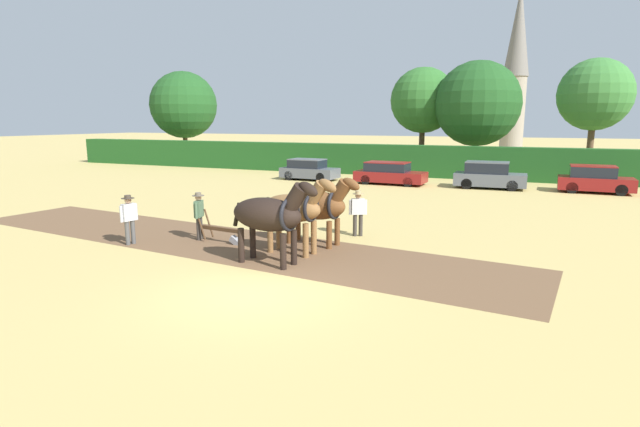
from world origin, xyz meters
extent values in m
plane|color=tan|center=(0.00, 0.00, 0.00)|extent=(240.00, 240.00, 0.00)
cube|color=brown|center=(-3.99, 3.81, 0.00)|extent=(21.41, 6.09, 0.01)
cube|color=#1E511E|center=(0.00, 26.16, 1.12)|extent=(68.17, 1.25, 2.25)
cylinder|color=brown|center=(-25.88, 30.05, 1.86)|extent=(0.44, 0.44, 3.72)
sphere|color=#1E4C1E|center=(-25.88, 30.05, 5.47)|extent=(6.36, 6.36, 6.36)
cylinder|color=#423323|center=(-2.85, 30.72, 2.08)|extent=(0.44, 0.44, 4.16)
sphere|color=#2D6628|center=(-2.85, 30.72, 5.57)|extent=(5.16, 5.16, 5.16)
cylinder|color=brown|center=(1.44, 29.63, 1.75)|extent=(0.44, 0.44, 3.50)
sphere|color=#1E4C1E|center=(1.44, 29.63, 5.22)|extent=(6.28, 6.28, 6.28)
cylinder|color=brown|center=(9.14, 30.23, 2.20)|extent=(0.44, 0.44, 4.40)
sphere|color=#387533|center=(9.14, 30.23, 5.76)|extent=(4.93, 4.93, 4.93)
cylinder|color=gray|center=(2.19, 65.20, 4.93)|extent=(3.07, 3.07, 9.87)
cone|color=slate|center=(2.19, 65.20, 15.90)|extent=(3.38, 3.38, 12.06)
ellipsoid|color=black|center=(-0.97, 2.21, 1.42)|extent=(2.29, 1.21, 0.94)
cylinder|color=black|center=(-0.23, 2.41, 0.50)|extent=(0.18, 0.18, 1.00)
cylinder|color=black|center=(-0.28, 1.87, 0.50)|extent=(0.18, 0.18, 1.00)
cylinder|color=black|center=(-1.65, 2.56, 0.50)|extent=(0.18, 0.18, 1.00)
cylinder|color=black|center=(-1.71, 2.01, 0.50)|extent=(0.18, 0.18, 1.00)
cylinder|color=black|center=(-0.04, 2.12, 1.92)|extent=(0.87, 0.53, 0.92)
ellipsoid|color=black|center=(0.38, 2.08, 2.22)|extent=(0.70, 0.33, 0.54)
cube|color=black|center=(0.15, 2.10, 2.12)|extent=(0.43, 0.12, 0.56)
cylinder|color=black|center=(-2.01, 2.32, 1.32)|extent=(0.31, 0.15, 0.71)
torus|color=black|center=(-0.20, 2.14, 1.49)|extent=(0.20, 0.96, 0.95)
ellipsoid|color=brown|center=(-0.84, 3.49, 1.40)|extent=(2.03, 1.06, 0.83)
cylinder|color=brown|center=(-0.18, 3.67, 0.52)|extent=(0.18, 0.18, 1.03)
cylinder|color=brown|center=(-0.23, 3.19, 0.52)|extent=(0.18, 0.18, 1.03)
cylinder|color=brown|center=(-1.45, 3.80, 0.52)|extent=(0.18, 0.18, 1.03)
cylinder|color=brown|center=(-1.49, 3.32, 0.52)|extent=(0.18, 0.18, 1.03)
cylinder|color=brown|center=(-0.01, 3.41, 1.87)|extent=(0.80, 0.47, 0.86)
ellipsoid|color=brown|center=(0.39, 3.37, 2.16)|extent=(0.70, 0.33, 0.54)
cube|color=black|center=(0.17, 3.39, 2.05)|extent=(0.41, 0.12, 0.54)
cylinder|color=black|center=(-1.76, 3.59, 1.31)|extent=(0.31, 0.15, 0.71)
torus|color=black|center=(-0.16, 3.43, 1.47)|extent=(0.19, 0.86, 0.85)
ellipsoid|color=brown|center=(-0.71, 4.78, 1.31)|extent=(2.39, 1.23, 0.95)
cylinder|color=brown|center=(0.06, 4.98, 0.44)|extent=(0.18, 0.18, 0.89)
cylinder|color=brown|center=(0.01, 4.43, 0.44)|extent=(0.18, 0.18, 0.89)
cylinder|color=brown|center=(-1.43, 5.12, 0.44)|extent=(0.18, 0.18, 0.89)
cylinder|color=brown|center=(-1.48, 4.58, 0.44)|extent=(0.18, 0.18, 0.89)
cylinder|color=brown|center=(0.26, 4.68, 1.80)|extent=(0.84, 0.53, 0.87)
ellipsoid|color=brown|center=(0.65, 4.64, 2.07)|extent=(0.70, 0.33, 0.54)
cube|color=gray|center=(0.43, 4.66, 2.00)|extent=(0.40, 0.12, 0.52)
cylinder|color=gray|center=(-1.80, 4.88, 1.21)|extent=(0.31, 0.15, 0.71)
torus|color=black|center=(0.09, 4.69, 1.39)|extent=(0.21, 0.97, 0.96)
cube|color=#4C331E|center=(-3.61, 3.77, 0.45)|extent=(1.57, 0.26, 0.12)
cube|color=#939399|center=(-2.98, 3.71, 0.10)|extent=(0.50, 0.25, 0.39)
cylinder|color=#4C331E|center=(-4.29, 4.04, 0.55)|extent=(0.40, 0.10, 0.96)
cylinder|color=#4C331E|center=(-4.33, 3.64, 0.55)|extent=(0.40, 0.10, 0.96)
cylinder|color=#38332D|center=(-4.55, 3.92, 0.39)|extent=(0.14, 0.14, 0.78)
cylinder|color=#38332D|center=(-4.48, 3.72, 0.39)|extent=(0.14, 0.14, 0.78)
cube|color=#4C6B4C|center=(-4.52, 3.82, 1.06)|extent=(0.33, 0.50, 0.56)
sphere|color=tan|center=(-4.52, 3.82, 1.45)|extent=(0.21, 0.21, 0.21)
cylinder|color=#4C6B4C|center=(-4.60, 4.08, 1.04)|extent=(0.09, 0.09, 0.52)
cylinder|color=#4C6B4C|center=(-4.43, 3.56, 1.04)|extent=(0.09, 0.09, 0.52)
cylinder|color=#665B4C|center=(-4.52, 3.82, 1.52)|extent=(0.40, 0.40, 0.02)
cylinder|color=#665B4C|center=(-4.52, 3.82, 1.57)|extent=(0.20, 0.20, 0.10)
cylinder|color=#38332D|center=(0.33, 6.52, 0.39)|extent=(0.14, 0.14, 0.78)
cylinder|color=#38332D|center=(0.15, 6.43, 0.39)|extent=(0.14, 0.14, 0.78)
cube|color=silver|center=(0.24, 6.48, 1.05)|extent=(0.49, 0.39, 0.55)
sphere|color=tan|center=(0.24, 6.48, 1.44)|extent=(0.21, 0.21, 0.21)
cylinder|color=silver|center=(0.48, 6.61, 1.03)|extent=(0.09, 0.09, 0.52)
cylinder|color=silver|center=(0.00, 6.34, 1.03)|extent=(0.09, 0.09, 0.52)
cylinder|color=tan|center=(0.24, 6.48, 1.50)|extent=(0.40, 0.40, 0.02)
cylinder|color=tan|center=(0.24, 6.48, 1.55)|extent=(0.20, 0.20, 0.10)
cylinder|color=#4C4C4C|center=(-6.15, 2.46, 0.40)|extent=(0.14, 0.14, 0.79)
cylinder|color=#4C4C4C|center=(-6.20, 2.25, 0.40)|extent=(0.14, 0.14, 0.79)
cube|color=#B7B7BC|center=(-6.18, 2.35, 1.07)|extent=(0.29, 0.49, 0.56)
sphere|color=tan|center=(-6.18, 2.35, 1.47)|extent=(0.21, 0.21, 0.21)
cylinder|color=#B7B7BC|center=(-6.12, 2.62, 1.05)|extent=(0.09, 0.09, 0.53)
cylinder|color=#B7B7BC|center=(-6.23, 2.08, 1.05)|extent=(0.09, 0.09, 0.53)
cylinder|color=#42382D|center=(-6.18, 2.35, 1.53)|extent=(0.41, 0.41, 0.02)
cylinder|color=#42382D|center=(-6.18, 2.35, 1.58)|extent=(0.20, 0.20, 0.10)
cube|color=#565B66|center=(-8.35, 21.06, 0.50)|extent=(3.92, 1.87, 0.66)
cube|color=black|center=(-8.54, 21.06, 1.10)|extent=(2.37, 1.64, 0.54)
cube|color=#565B66|center=(-8.54, 21.06, 1.40)|extent=(2.37, 1.64, 0.06)
cylinder|color=black|center=(-7.12, 21.76, 0.31)|extent=(0.63, 0.24, 0.62)
cylinder|color=black|center=(-7.18, 20.26, 0.31)|extent=(0.63, 0.24, 0.62)
cylinder|color=black|center=(-9.51, 21.85, 0.31)|extent=(0.63, 0.24, 0.62)
cylinder|color=black|center=(-9.57, 20.35, 0.31)|extent=(0.63, 0.24, 0.62)
cube|color=maroon|center=(-2.66, 20.99, 0.49)|extent=(4.48, 1.94, 0.65)
cube|color=black|center=(-2.88, 21.00, 1.09)|extent=(2.70, 1.71, 0.54)
cube|color=maroon|center=(-2.88, 21.00, 1.39)|extent=(2.70, 1.71, 0.06)
cylinder|color=black|center=(-1.27, 21.74, 0.30)|extent=(0.61, 0.24, 0.60)
cylinder|color=black|center=(-1.32, 20.16, 0.30)|extent=(0.61, 0.24, 0.60)
cylinder|color=black|center=(-4.01, 21.83, 0.30)|extent=(0.61, 0.24, 0.60)
cylinder|color=black|center=(-4.06, 20.25, 0.30)|extent=(0.61, 0.24, 0.60)
cube|color=#565B66|center=(3.33, 21.40, 0.54)|extent=(4.13, 1.87, 0.74)
cube|color=black|center=(3.12, 21.40, 1.22)|extent=(2.49, 1.65, 0.63)
cube|color=#565B66|center=(3.12, 21.40, 1.57)|extent=(2.49, 1.65, 0.06)
cylinder|color=black|center=(4.57, 22.21, 0.31)|extent=(0.64, 0.24, 0.63)
cylinder|color=black|center=(4.61, 20.68, 0.31)|extent=(0.64, 0.24, 0.63)
cylinder|color=black|center=(2.04, 22.13, 0.31)|extent=(0.64, 0.24, 0.63)
cylinder|color=black|center=(2.09, 20.60, 0.31)|extent=(0.64, 0.24, 0.63)
cube|color=maroon|center=(8.91, 21.88, 0.53)|extent=(3.85, 1.79, 0.71)
cube|color=black|center=(8.72, 21.88, 1.18)|extent=(2.32, 1.60, 0.59)
cube|color=maroon|center=(8.72, 21.88, 1.50)|extent=(2.32, 1.60, 0.06)
cylinder|color=black|center=(10.11, 22.63, 0.31)|extent=(0.63, 0.23, 0.63)
cylinder|color=black|center=(10.09, 21.10, 0.31)|extent=(0.63, 0.23, 0.63)
cylinder|color=black|center=(7.73, 22.66, 0.31)|extent=(0.63, 0.23, 0.63)
cylinder|color=black|center=(7.71, 21.12, 0.31)|extent=(0.63, 0.23, 0.63)
camera|label=1|loc=(5.87, -9.72, 4.00)|focal=28.00mm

